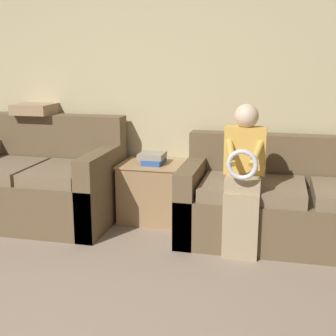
# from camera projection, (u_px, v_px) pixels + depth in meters

# --- Properties ---
(wall_back) EXTENTS (7.88, 0.06, 2.55)m
(wall_back) POSITION_uv_depth(u_px,v_px,m) (152.00, 84.00, 4.55)
(wall_back) COLOR #C6B789
(wall_back) RESTS_ON ground_plane
(couch_main) EXTENTS (2.12, 0.91, 0.86)m
(couch_main) POSITION_uv_depth(u_px,v_px,m) (307.00, 206.00, 3.96)
(couch_main) COLOR brown
(couch_main) RESTS_ON ground_plane
(couch_side) EXTENTS (1.43, 0.96, 0.98)m
(couch_side) POSITION_uv_depth(u_px,v_px,m) (42.00, 185.00, 4.48)
(couch_side) COLOR brown
(couch_side) RESTS_ON ground_plane
(child_left_seated) EXTENTS (0.33, 0.38, 1.19)m
(child_left_seated) POSITION_uv_depth(u_px,v_px,m) (244.00, 173.00, 3.64)
(child_left_seated) COLOR tan
(child_left_seated) RESTS_ON ground_plane
(side_shelf) EXTENTS (0.61, 0.52, 0.56)m
(side_shelf) POSITION_uv_depth(u_px,v_px,m) (154.00, 191.00, 4.47)
(side_shelf) COLOR #9E7A51
(side_shelf) RESTS_ON ground_plane
(book_stack) EXTENTS (0.23, 0.29, 0.10)m
(book_stack) POSITION_uv_depth(u_px,v_px,m) (153.00, 158.00, 4.39)
(book_stack) COLOR #33569E
(book_stack) RESTS_ON side_shelf
(throw_pillow) EXTENTS (0.37, 0.37, 0.10)m
(throw_pillow) POSITION_uv_depth(u_px,v_px,m) (35.00, 109.00, 4.69)
(throw_pillow) COLOR #A38460
(throw_pillow) RESTS_ON couch_side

